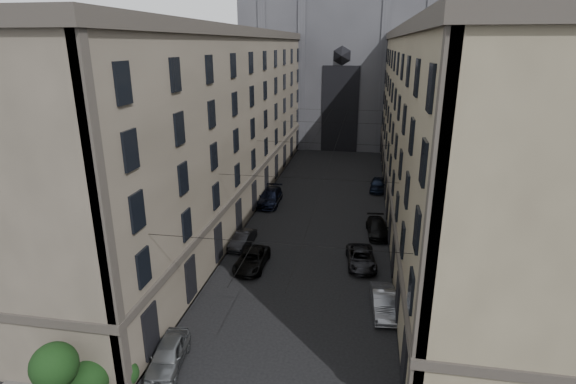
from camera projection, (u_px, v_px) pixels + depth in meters
The scene contains 15 objects.
sidewalk_left at pixel (231, 201), 51.63m from camera, with size 7.00×80.00×0.15m, color #383533.
sidewalk_right at pixel (419, 213), 48.20m from camera, with size 7.00×80.00×0.15m, color #383533.
building_left at pixel (202, 120), 49.19m from camera, with size 13.60×60.60×18.85m.
building_right at pixel (458, 128), 44.80m from camera, with size 13.60×60.60×18.85m.
gothic_tower at pixel (346, 41), 80.76m from camera, with size 35.00×23.00×58.00m.
shrub_cluster at pixel (79, 380), 21.82m from camera, with size 3.90×4.40×3.90m.
tram_wires at pixel (323, 144), 47.31m from camera, with size 14.00×60.00×0.43m.
car_left_near at pixel (168, 355), 25.21m from camera, with size 1.75×4.36×1.49m, color slate.
car_left_midnear at pixel (242, 239), 40.21m from camera, with size 1.40×4.00×1.32m, color black.
car_left_midfar at pixel (252, 260), 36.43m from camera, with size 2.24×4.86×1.35m, color black.
car_left_far at pixel (270, 197), 50.78m from camera, with size 2.31×5.69×1.65m, color black.
car_right_near at pixel (384, 302), 30.32m from camera, with size 1.56×4.46×1.47m, color slate.
car_right_midnear at pixel (361, 258), 36.71m from camera, with size 2.23×4.84×1.34m, color black.
car_right_midfar at pixel (378, 228), 42.60m from camera, with size 1.95×4.78×1.39m, color black.
car_right_far at pixel (378, 185), 55.44m from camera, with size 1.83×4.54×1.55m, color black.
Camera 1 is at (4.35, -10.80, 17.36)m, focal length 28.00 mm.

